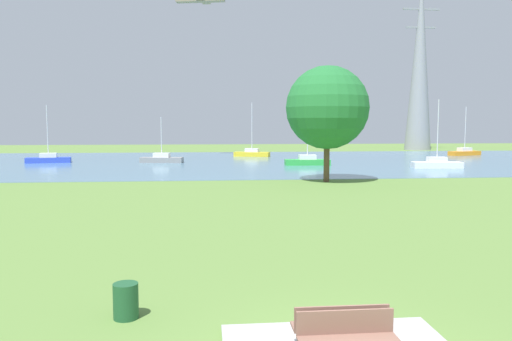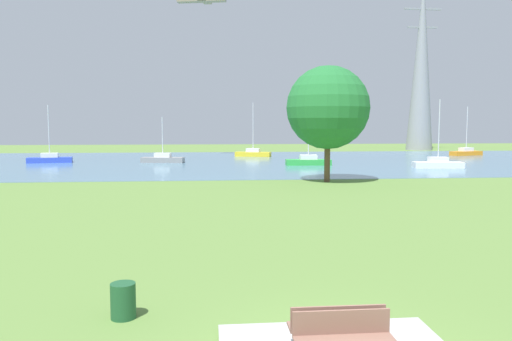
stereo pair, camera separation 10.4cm
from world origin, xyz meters
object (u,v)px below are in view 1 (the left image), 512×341
at_px(sailboat_orange, 464,152).
at_px(tree_east_near, 327,108).
at_px(litter_bin, 126,301).
at_px(sailboat_yellow, 252,153).
at_px(sailboat_gray, 162,159).
at_px(electricity_pylon, 420,63).
at_px(bench_facing_water, 339,329).
at_px(sailboat_blue, 48,159).
at_px(sailboat_green, 307,161).
at_px(sailboat_white, 437,163).

distance_m(sailboat_orange, tree_east_near, 40.78).
bearing_deg(litter_bin, tree_east_near, 67.28).
relative_size(sailboat_yellow, sailboat_gray, 1.41).
bearing_deg(electricity_pylon, sailboat_gray, -148.60).
distance_m(bench_facing_water, sailboat_blue, 53.80).
xyz_separation_m(litter_bin, sailboat_green, (12.54, 41.47, 0.06)).
xyz_separation_m(sailboat_green, sailboat_orange, (25.45, 14.51, 0.00)).
bearing_deg(litter_bin, sailboat_gray, 94.09).
relative_size(sailboat_blue, sailboat_gray, 1.26).
distance_m(litter_bin, sailboat_gray, 46.62).
bearing_deg(sailboat_blue, electricity_pylon, 24.00).
distance_m(sailboat_green, sailboat_gray, 16.64).
bearing_deg(bench_facing_water, tree_east_near, 76.87).
relative_size(sailboat_green, tree_east_near, 0.77).
xyz_separation_m(sailboat_green, electricity_pylon, (25.35, 30.19, 14.35)).
height_order(sailboat_yellow, sailboat_gray, sailboat_yellow).
height_order(bench_facing_water, sailboat_blue, sailboat_blue).
bearing_deg(sailboat_gray, bench_facing_water, -81.08).
bearing_deg(sailboat_orange, sailboat_white, -124.51).
height_order(sailboat_blue, sailboat_gray, sailboat_blue).
relative_size(bench_facing_water, sailboat_blue, 0.28).
height_order(tree_east_near, electricity_pylon, electricity_pylon).
xyz_separation_m(sailboat_white, sailboat_gray, (-28.06, 9.80, -0.02)).
height_order(sailboat_white, sailboat_gray, sailboat_white).
bearing_deg(bench_facing_water, sailboat_white, 62.27).
relative_size(litter_bin, sailboat_orange, 0.12).
xyz_separation_m(sailboat_white, tree_east_near, (-13.87, -10.73, 5.15)).
distance_m(litter_bin, electricity_pylon, 82.33).
bearing_deg(sailboat_gray, sailboat_orange, 12.93).
relative_size(sailboat_white, sailboat_blue, 1.04).
bearing_deg(bench_facing_water, sailboat_green, 79.32).
height_order(litter_bin, sailboat_white, sailboat_white).
distance_m(sailboat_green, sailboat_white, 13.10).
bearing_deg(electricity_pylon, sailboat_blue, -156.00).
height_order(sailboat_gray, electricity_pylon, electricity_pylon).
height_order(sailboat_green, sailboat_blue, sailboat_green).
relative_size(sailboat_orange, sailboat_gray, 1.32).
bearing_deg(sailboat_green, electricity_pylon, 49.98).
distance_m(sailboat_white, sailboat_blue, 42.32).
bearing_deg(sailboat_white, sailboat_green, 158.64).
xyz_separation_m(sailboat_yellow, sailboat_green, (4.62, -15.02, -0.01)).
height_order(sailboat_green, electricity_pylon, electricity_pylon).
relative_size(bench_facing_water, sailboat_yellow, 0.25).
height_order(litter_bin, sailboat_blue, sailboat_blue).
relative_size(sailboat_yellow, sailboat_orange, 1.07).
height_order(litter_bin, sailboat_gray, sailboat_gray).
bearing_deg(sailboat_gray, tree_east_near, -55.34).
xyz_separation_m(sailboat_yellow, sailboat_blue, (-24.07, -8.89, -0.01)).
distance_m(bench_facing_water, litter_bin, 4.82).
bearing_deg(sailboat_blue, tree_east_near, -38.68).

